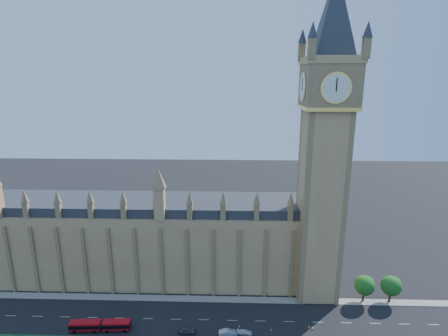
{
  "coord_description": "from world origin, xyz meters",
  "views": [
    {
      "loc": [
        12.35,
        -84.76,
        66.42
      ],
      "look_at": [
        9.38,
        10.0,
        41.95
      ],
      "focal_mm": 28.0,
      "sensor_mm": 36.0,
      "label": 1
    }
  ],
  "objects_px": {
    "car_grey": "(187,330)",
    "car_silver": "(228,333)",
    "red_bus": "(100,326)",
    "car_white": "(245,332)"
  },
  "relations": [
    {
      "from": "car_grey",
      "to": "car_silver",
      "type": "xyz_separation_m",
      "value": [
        10.85,
        -0.54,
        -0.01
      ]
    },
    {
      "from": "red_bus",
      "to": "car_white",
      "type": "bearing_deg",
      "value": -3.8
    },
    {
      "from": "car_silver",
      "to": "car_white",
      "type": "relative_size",
      "value": 1.16
    },
    {
      "from": "red_bus",
      "to": "car_grey",
      "type": "xyz_separation_m",
      "value": [
        23.76,
        -0.28,
        -0.65
      ]
    },
    {
      "from": "car_silver",
      "to": "car_white",
      "type": "bearing_deg",
      "value": -90.86
    },
    {
      "from": "red_bus",
      "to": "car_grey",
      "type": "distance_m",
      "value": 23.77
    },
    {
      "from": "red_bus",
      "to": "car_white",
      "type": "xyz_separation_m",
      "value": [
        39.11,
        -0.36,
        -0.85
      ]
    },
    {
      "from": "red_bus",
      "to": "car_white",
      "type": "distance_m",
      "value": 39.12
    },
    {
      "from": "car_white",
      "to": "red_bus",
      "type": "bearing_deg",
      "value": 96.31
    },
    {
      "from": "red_bus",
      "to": "car_silver",
      "type": "distance_m",
      "value": 34.63
    }
  ]
}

